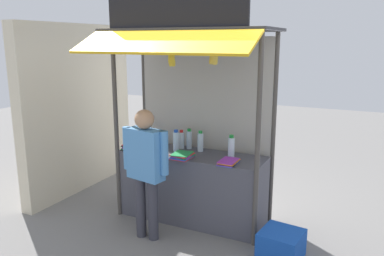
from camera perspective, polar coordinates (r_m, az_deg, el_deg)
name	(u,v)px	position (r m, az deg, el deg)	size (l,w,h in m)	color
ground_plane	(192,218)	(5.46, 0.00, -13.15)	(20.00, 20.00, 0.00)	slate
stall_counter	(192,187)	(5.27, 0.00, -8.64)	(1.95, 0.64, 0.92)	#4C4C56
stall_structure	(195,93)	(5.04, 0.44, 5.16)	(2.15, 1.45, 2.88)	#4C4742
water_bottle_left	(138,135)	(5.59, -7.92, -1.00)	(0.09, 0.09, 0.31)	silver
water_bottle_front_left	(189,139)	(5.34, -0.42, -1.68)	(0.08, 0.08, 0.28)	silver
water_bottle_mid_right	(200,142)	(5.21, 1.25, -2.04)	(0.08, 0.08, 0.28)	silver
water_bottle_mid_left	(176,141)	(5.22, -2.38, -1.93)	(0.08, 0.08, 0.30)	silver
water_bottle_far_right	(231,147)	(4.92, 5.81, -2.87)	(0.09, 0.09, 0.30)	silver
water_bottle_front_right	(181,140)	(5.34, -1.56, -1.77)	(0.07, 0.07, 0.26)	silver
magazine_stack_rear_center	(182,156)	(4.93, -1.43, -4.10)	(0.26, 0.30, 0.06)	red
magazine_stack_back_right	(132,146)	(5.41, -8.81, -2.65)	(0.20, 0.28, 0.08)	white
magazine_stack_center	(229,162)	(4.73, 5.42, -5.03)	(0.22, 0.31, 0.04)	blue
banana_bunch_inner_left	(172,60)	(4.57, -3.02, 9.97)	(0.10, 0.10, 0.31)	#332D23
banana_bunch_leftmost	(214,57)	(4.34, 3.21, 10.41)	(0.13, 0.12, 0.28)	#332D23
vendor_person	(146,163)	(4.64, -6.87, -5.11)	(0.61, 0.28, 1.61)	#383842
plastic_crate	(281,244)	(4.63, 13.02, -16.42)	(0.44, 0.44, 0.31)	#194CB2
neighbour_wall	(79,108)	(6.46, -16.29, 2.79)	(0.20, 2.40, 2.65)	beige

